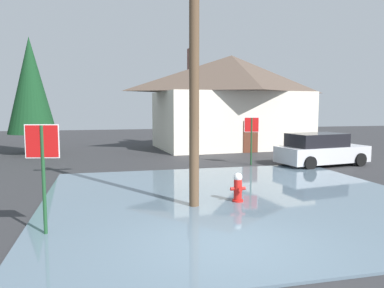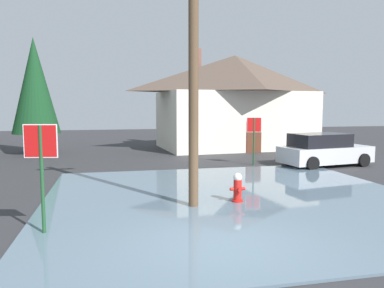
{
  "view_description": "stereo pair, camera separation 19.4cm",
  "coord_description": "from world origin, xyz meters",
  "px_view_note": "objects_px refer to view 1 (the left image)",
  "views": [
    {
      "loc": [
        -2.41,
        -7.03,
        2.9
      ],
      "look_at": [
        0.24,
        4.14,
        1.72
      ],
      "focal_mm": 34.64,
      "sensor_mm": 36.0,
      "label": 1
    },
    {
      "loc": [
        -2.22,
        -7.07,
        2.9
      ],
      "look_at": [
        0.24,
        4.14,
        1.72
      ],
      "focal_mm": 34.64,
      "sensor_mm": 36.0,
      "label": 2
    }
  ],
  "objects_px": {
    "utility_pole": "(194,53)",
    "house": "(231,100)",
    "fire_hydrant": "(238,188)",
    "stop_sign_far": "(252,131)",
    "pine_tree_mid_left": "(31,86)",
    "parked_car": "(321,150)",
    "stop_sign_near": "(43,157)"
  },
  "relations": [
    {
      "from": "fire_hydrant",
      "to": "stop_sign_near",
      "type": "bearing_deg",
      "value": -162.1
    },
    {
      "from": "stop_sign_far",
      "to": "utility_pole",
      "type": "bearing_deg",
      "value": -123.59
    },
    {
      "from": "stop_sign_far",
      "to": "house",
      "type": "xyz_separation_m",
      "value": [
        1.6,
        7.65,
        1.63
      ]
    },
    {
      "from": "utility_pole",
      "to": "parked_car",
      "type": "xyz_separation_m",
      "value": [
        7.85,
        6.0,
        -3.6
      ]
    },
    {
      "from": "stop_sign_far",
      "to": "pine_tree_mid_left",
      "type": "height_order",
      "value": "pine_tree_mid_left"
    },
    {
      "from": "pine_tree_mid_left",
      "to": "house",
      "type": "bearing_deg",
      "value": 3.4
    },
    {
      "from": "utility_pole",
      "to": "pine_tree_mid_left",
      "type": "bearing_deg",
      "value": 115.83
    },
    {
      "from": "house",
      "to": "parked_car",
      "type": "height_order",
      "value": "house"
    },
    {
      "from": "utility_pole",
      "to": "fire_hydrant",
      "type": "bearing_deg",
      "value": 6.96
    },
    {
      "from": "utility_pole",
      "to": "pine_tree_mid_left",
      "type": "xyz_separation_m",
      "value": [
        -6.67,
        13.78,
        -0.25
      ]
    },
    {
      "from": "house",
      "to": "stop_sign_far",
      "type": "bearing_deg",
      "value": -101.85
    },
    {
      "from": "stop_sign_near",
      "to": "parked_car",
      "type": "distance_m",
      "value": 13.88
    },
    {
      "from": "stop_sign_near",
      "to": "utility_pole",
      "type": "xyz_separation_m",
      "value": [
        3.79,
        1.5,
        2.57
      ]
    },
    {
      "from": "fire_hydrant",
      "to": "stop_sign_far",
      "type": "relative_size",
      "value": 0.39
    },
    {
      "from": "pine_tree_mid_left",
      "to": "stop_sign_far",
      "type": "bearing_deg",
      "value": -31.45
    },
    {
      "from": "parked_car",
      "to": "utility_pole",
      "type": "bearing_deg",
      "value": -142.6
    },
    {
      "from": "utility_pole",
      "to": "house",
      "type": "bearing_deg",
      "value": 66.96
    },
    {
      "from": "stop_sign_far",
      "to": "house",
      "type": "distance_m",
      "value": 7.98
    },
    {
      "from": "stop_sign_near",
      "to": "parked_car",
      "type": "bearing_deg",
      "value": 32.81
    },
    {
      "from": "fire_hydrant",
      "to": "utility_pole",
      "type": "xyz_separation_m",
      "value": [
        -1.39,
        -0.17,
        3.91
      ]
    },
    {
      "from": "parked_car",
      "to": "pine_tree_mid_left",
      "type": "height_order",
      "value": "pine_tree_mid_left"
    },
    {
      "from": "stop_sign_near",
      "to": "stop_sign_far",
      "type": "distance_m",
      "value": 11.86
    },
    {
      "from": "pine_tree_mid_left",
      "to": "fire_hydrant",
      "type": "bearing_deg",
      "value": -59.37
    },
    {
      "from": "stop_sign_near",
      "to": "house",
      "type": "bearing_deg",
      "value": 58.14
    },
    {
      "from": "utility_pole",
      "to": "stop_sign_far",
      "type": "relative_size",
      "value": 3.55
    },
    {
      "from": "fire_hydrant",
      "to": "utility_pole",
      "type": "distance_m",
      "value": 4.15
    },
    {
      "from": "fire_hydrant",
      "to": "stop_sign_far",
      "type": "height_order",
      "value": "stop_sign_far"
    },
    {
      "from": "fire_hydrant",
      "to": "pine_tree_mid_left",
      "type": "distance_m",
      "value": 16.24
    },
    {
      "from": "stop_sign_far",
      "to": "pine_tree_mid_left",
      "type": "xyz_separation_m",
      "value": [
        -11.25,
        6.88,
        2.42
      ]
    },
    {
      "from": "fire_hydrant",
      "to": "pine_tree_mid_left",
      "type": "height_order",
      "value": "pine_tree_mid_left"
    },
    {
      "from": "pine_tree_mid_left",
      "to": "parked_car",
      "type": "bearing_deg",
      "value": -28.19
    },
    {
      "from": "utility_pole",
      "to": "stop_sign_far",
      "type": "bearing_deg",
      "value": 56.41
    }
  ]
}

